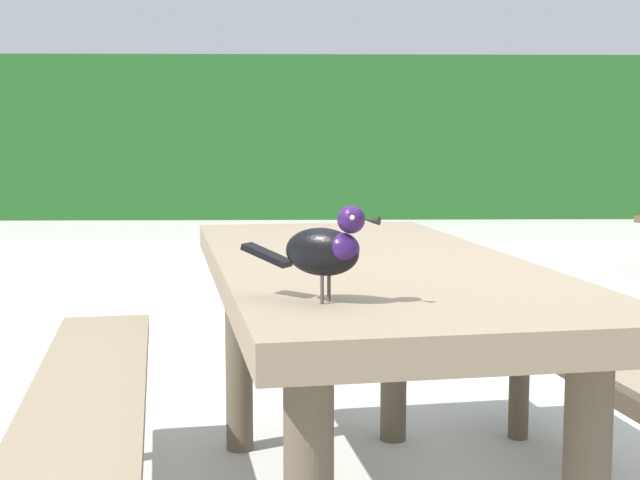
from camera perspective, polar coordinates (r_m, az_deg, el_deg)
hedge_wall at (r=11.72m, az=0.80°, el=6.52°), size 28.00×1.31×2.02m
picnic_table_foreground at (r=2.33m, az=2.89°, el=-5.60°), size 1.92×1.95×0.74m
bird_grackle at (r=1.66m, az=0.45°, el=-0.53°), size 0.26×0.17×0.18m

